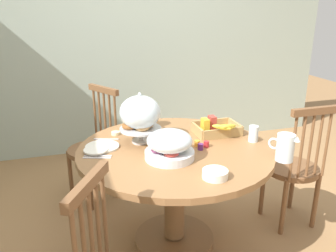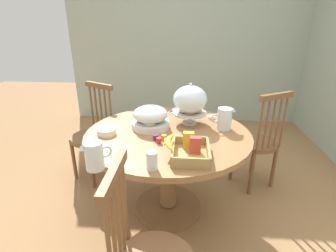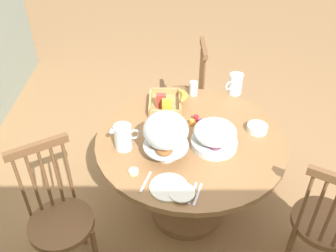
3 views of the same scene
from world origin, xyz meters
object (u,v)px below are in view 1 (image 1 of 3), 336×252
Objects in this scene: china_plate_small at (96,150)px; china_plate_large at (102,146)px; dining_table at (175,175)px; butter_dish at (116,133)px; windsor_chair_by_cabinet at (94,149)px; fruit_platter_covered at (170,145)px; orange_juice_pitcher at (285,149)px; milk_pitcher at (145,118)px; cereal_basket at (216,129)px; windsor_chair_near_window at (294,170)px; drinking_glass at (253,134)px; pastry_stand_with_dome at (140,114)px; cereal_bowl at (215,174)px.

china_plate_large is at bearing 56.42° from china_plate_small.
butter_dish is (-0.33, 0.35, 0.21)m from dining_table.
dining_table is 1.30× the size of windsor_chair_by_cabinet.
fruit_platter_covered is 0.68m from orange_juice_pitcher.
milk_pitcher is 0.55m from china_plate_small.
orange_juice_pitcher reaches higher than cereal_basket.
orange_juice_pitcher is at bearing -49.50° from windsor_chair_by_cabinet.
china_plate_small and butter_dish have the same top height.
milk_pitcher is (-0.01, 0.58, -0.01)m from fruit_platter_covered.
windsor_chair_near_window is 8.86× the size of drinking_glass.
butter_dish is at bearing 140.74° from orange_juice_pitcher.
pastry_stand_with_dome is 0.70m from cereal_bowl.
cereal_bowl is at bearing -114.81° from cereal_basket.
butter_dish is (-0.41, 0.81, -0.01)m from cereal_bowl.
drinking_glass is (0.47, 0.41, 0.03)m from cereal_bowl.
windsor_chair_by_cabinet is 0.73m from china_plate_large.
orange_juice_pitcher is at bearing -35.59° from pastry_stand_with_dome.
fruit_platter_covered is at bearing -145.78° from cereal_basket.
china_plate_small is (-1.43, 0.09, 0.30)m from windsor_chair_near_window.
orange_juice_pitcher is at bearing -19.48° from fruit_platter_covered.
china_plate_large is 1.47× the size of china_plate_small.
cereal_basket reaches higher than butter_dish.
windsor_chair_near_window is at bearing -0.95° from dining_table.
fruit_platter_covered is 0.63m from drinking_glass.
dining_table is 4.22× the size of fruit_platter_covered.
china_plate_large is 1.01m from drinking_glass.
drinking_glass is at bearing -175.06° from windsor_chair_near_window.
dining_table is 5.76× the size of china_plate_large.
orange_juice_pitcher is (0.64, -0.23, -0.01)m from fruit_platter_covered.
windsor_chair_near_window reaches higher than cereal_basket.
dining_table is at bearing -47.14° from butter_dish.
orange_juice_pitcher is at bearing -33.63° from dining_table.
china_plate_large is at bearing 168.83° from drinking_glass.
milk_pitcher reaches higher than dining_table.
fruit_platter_covered is 1.80× the size of orange_juice_pitcher.
orange_juice_pitcher is at bearing -68.98° from cereal_basket.
cereal_basket reaches higher than dining_table.
orange_juice_pitcher is 1.19× the size of cereal_bowl.
milk_pitcher is at bearing 18.54° from butter_dish.
windsor_chair_near_window reaches higher than china_plate_large.
pastry_stand_with_dome is at bearing 139.10° from dining_table.
cereal_bowl is at bearing -170.28° from orange_juice_pitcher.
china_plate_small is at bearing -93.52° from windsor_chair_by_cabinet.
butter_dish reaches higher than china_plate_large.
milk_pitcher is 1.30× the size of china_plate_small.
pastry_stand_with_dome is 1.09× the size of cereal_basket.
drinking_glass reaches higher than butter_dish.
dining_table is 0.51m from cereal_bowl.
china_plate_large is (0.00, -0.67, 0.29)m from windsor_chair_by_cabinet.
windsor_chair_by_cabinet is 3.25× the size of fruit_platter_covered.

